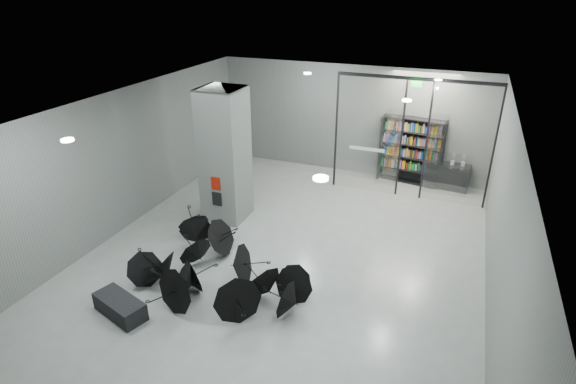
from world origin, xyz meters
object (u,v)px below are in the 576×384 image
at_px(bench, 120,306).
at_px(shop_counter, 447,176).
at_px(umbrella_cluster, 217,273).
at_px(bookshelf, 411,151).
at_px(column, 225,155).

height_order(bench, shop_counter, shop_counter).
distance_m(shop_counter, umbrella_cluster, 9.27).
bearing_deg(bookshelf, bench, -107.11).
relative_size(column, shop_counter, 2.72).
relative_size(bench, umbrella_cluster, 0.26).
height_order(column, umbrella_cluster, column).
relative_size(column, bookshelf, 1.68).
bearing_deg(column, shop_counter, 37.38).
bearing_deg(bookshelf, column, -126.27).
distance_m(column, bench, 5.31).
distance_m(bench, shop_counter, 11.50).
height_order(column, bench, column).
xyz_separation_m(bookshelf, shop_counter, (1.33, -0.04, -0.75)).
height_order(bench, umbrella_cluster, umbrella_cluster).
distance_m(column, shop_counter, 7.92).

